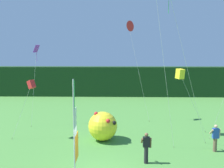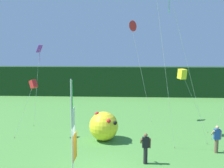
# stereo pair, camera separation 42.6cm
# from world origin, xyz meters

# --- Properties ---
(distant_treeline) EXTENTS (80.00, 2.40, 4.02)m
(distant_treeline) POSITION_xyz_m (0.00, 23.71, 2.01)
(distant_treeline) COLOR #193819
(distant_treeline) RESTS_ON ground
(banner_flag) EXTENTS (0.06, 1.03, 4.72)m
(banner_flag) POSITION_xyz_m (-1.19, 0.40, 2.26)
(banner_flag) COLOR #B7B7BC
(banner_flag) RESTS_ON ground
(person_near_banner) EXTENTS (0.55, 0.48, 1.67)m
(person_near_banner) POSITION_xyz_m (2.24, 2.25, 0.89)
(person_near_banner) COLOR black
(person_near_banner) RESTS_ON ground
(person_mid_field) EXTENTS (0.55, 0.48, 1.64)m
(person_mid_field) POSITION_xyz_m (6.53, 3.96, 0.87)
(person_mid_field) COLOR brown
(person_mid_field) RESTS_ON ground
(inflatable_balloon) EXTENTS (1.95, 1.95, 1.98)m
(inflatable_balloon) POSITION_xyz_m (-0.28, 5.71, 0.98)
(inflatable_balloon) COLOR yellow
(inflatable_balloon) RESTS_ON ground
(kite_green_diamond_0) EXTENTS (3.26, 1.73, 9.58)m
(kite_green_diamond_0) POSITION_xyz_m (3.72, 3.99, 8.59)
(kite_green_diamond_0) COLOR brown
(kite_green_diamond_0) RESTS_ON ground
(kite_purple_diamond_2) EXTENTS (0.56, 1.36, 6.51)m
(kite_purple_diamond_2) POSITION_xyz_m (-5.93, 9.65, 5.76)
(kite_purple_diamond_2) COLOR brown
(kite_purple_diamond_2) RESTS_ON ground
(kite_red_box_4) EXTENTS (1.71, 0.63, 4.06)m
(kite_red_box_4) POSITION_xyz_m (-5.15, 6.11, 3.72)
(kite_red_box_4) COLOR brown
(kite_red_box_4) RESTS_ON ground
(kite_yellow_box_5) EXTENTS (2.49, 0.92, 4.76)m
(kite_yellow_box_5) POSITION_xyz_m (5.10, 7.09, 4.38)
(kite_yellow_box_5) COLOR brown
(kite_yellow_box_5) RESTS_ON ground
(kite_red_delta_6) EXTENTS (2.26, 1.31, 8.60)m
(kite_red_delta_6) POSITION_xyz_m (1.63, 11.23, 8.11)
(kite_red_delta_6) COLOR brown
(kite_red_delta_6) RESTS_ON ground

